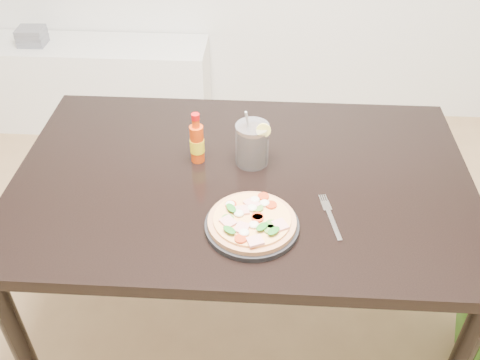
# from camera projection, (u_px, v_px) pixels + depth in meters

# --- Properties ---
(dining_table) EXTENTS (1.40, 0.90, 0.75)m
(dining_table) POSITION_uv_depth(u_px,v_px,m) (242.00, 196.00, 1.69)
(dining_table) COLOR black
(dining_table) RESTS_ON ground
(plate) EXTENTS (0.26, 0.26, 0.02)m
(plate) POSITION_uv_depth(u_px,v_px,m) (252.00, 226.00, 1.45)
(plate) COLOR black
(plate) RESTS_ON dining_table
(pizza) EXTENTS (0.24, 0.24, 0.03)m
(pizza) POSITION_uv_depth(u_px,v_px,m) (252.00, 220.00, 1.44)
(pizza) COLOR tan
(pizza) RESTS_ON plate
(hot_sauce_bottle) EXTENTS (0.05, 0.05, 0.17)m
(hot_sauce_bottle) POSITION_uv_depth(u_px,v_px,m) (197.00, 143.00, 1.65)
(hot_sauce_bottle) COLOR #CB3C0B
(hot_sauce_bottle) RESTS_ON dining_table
(cola_cup) EXTENTS (0.11, 0.10, 0.19)m
(cola_cup) POSITION_uv_depth(u_px,v_px,m) (252.00, 145.00, 1.65)
(cola_cup) COLOR black
(cola_cup) RESTS_ON dining_table
(fork) EXTENTS (0.05, 0.19, 0.00)m
(fork) POSITION_uv_depth(u_px,v_px,m) (330.00, 215.00, 1.49)
(fork) COLOR silver
(fork) RESTS_ON dining_table
(media_console) EXTENTS (1.40, 0.34, 0.50)m
(media_console) POSITION_uv_depth(u_px,v_px,m) (88.00, 84.00, 3.10)
(media_console) COLOR white
(media_console) RESTS_ON ground
(cd_stack) EXTENTS (0.14, 0.12, 0.09)m
(cd_stack) POSITION_uv_depth(u_px,v_px,m) (32.00, 36.00, 2.91)
(cd_stack) COLOR slate
(cd_stack) RESTS_ON media_console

